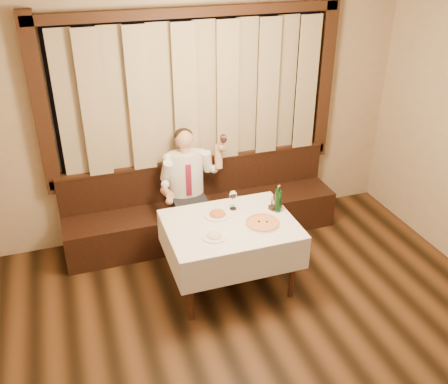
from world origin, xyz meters
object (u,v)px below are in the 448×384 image
object	(u,v)px
pasta_red	(217,212)
seated_man	(188,180)
pizza	(263,223)
green_bottle	(278,200)
cruet_caddy	(275,204)
banquette	(202,212)
pasta_cream	(214,234)
dining_table	(230,232)

from	to	relation	value
pasta_red	seated_man	size ratio (longest dim) A/B	0.20
pizza	green_bottle	size ratio (longest dim) A/B	1.18
cruet_caddy	seated_man	world-z (taller)	seated_man
cruet_caddy	pasta_red	bearing A→B (deg)	155.93
banquette	pizza	distance (m)	1.26
pizza	seated_man	world-z (taller)	seated_man
banquette	pasta_cream	distance (m)	1.32
pasta_red	banquette	bearing A→B (deg)	84.77
pizza	dining_table	bearing A→B (deg)	157.71
banquette	dining_table	xyz separation A→B (m)	(0.00, -1.02, 0.34)
dining_table	pasta_cream	xyz separation A→B (m)	(-0.22, -0.19, 0.14)
pizza	pasta_red	world-z (taller)	pasta_red
pizza	seated_man	xyz separation A→B (m)	(-0.47, 1.05, 0.04)
banquette	cruet_caddy	xyz separation A→B (m)	(0.53, -0.90, 0.50)
pasta_red	pizza	bearing A→B (deg)	-38.78
banquette	dining_table	world-z (taller)	banquette
dining_table	pasta_red	xyz separation A→B (m)	(-0.08, 0.18, 0.14)
dining_table	seated_man	bearing A→B (deg)	100.76
pizza	green_bottle	bearing A→B (deg)	36.87
pasta_cream	cruet_caddy	distance (m)	0.82
dining_table	pasta_red	distance (m)	0.24
pasta_cream	green_bottle	size ratio (longest dim) A/B	0.81
pasta_red	cruet_caddy	bearing A→B (deg)	-4.77
banquette	pizza	xyz separation A→B (m)	(0.29, -1.14, 0.46)
pizza	pasta_red	xyz separation A→B (m)	(-0.37, 0.29, 0.02)
pasta_red	cruet_caddy	world-z (taller)	cruet_caddy
dining_table	banquette	bearing A→B (deg)	90.00
pasta_red	seated_man	bearing A→B (deg)	97.51
pasta_cream	dining_table	bearing A→B (deg)	39.55
banquette	pasta_red	world-z (taller)	banquette
banquette	seated_man	world-z (taller)	seated_man
banquette	pasta_red	size ratio (longest dim) A/B	11.80
green_bottle	cruet_caddy	world-z (taller)	green_bottle
pasta_cream	seated_man	size ratio (longest dim) A/B	0.17
pasta_cream	pizza	bearing A→B (deg)	7.41
seated_man	green_bottle	bearing A→B (deg)	-50.96
green_bottle	cruet_caddy	xyz separation A→B (m)	(0.00, 0.06, -0.07)
dining_table	pasta_red	size ratio (longest dim) A/B	4.68
dining_table	pizza	bearing A→B (deg)	-22.29
banquette	pasta_cream	world-z (taller)	banquette
pasta_red	cruet_caddy	size ratio (longest dim) A/B	1.83
banquette	pasta_cream	xyz separation A→B (m)	(-0.22, -1.21, 0.48)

